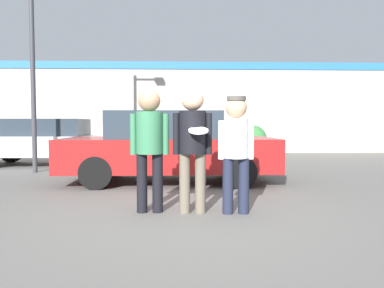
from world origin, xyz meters
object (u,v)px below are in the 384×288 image
at_px(parked_car_near, 168,147).
at_px(parked_car_far, 47,141).
at_px(street_lamp, 39,15).
at_px(person_left, 150,139).
at_px(shrub, 252,140).
at_px(person_middle_with_frisbee, 193,138).
at_px(person_right, 236,144).

relative_size(parked_car_near, parked_car_far, 0.96).
bearing_deg(parked_car_near, street_lamp, 153.14).
height_order(person_left, shrub, person_left).
bearing_deg(shrub, person_left, -109.36).
bearing_deg(shrub, street_lamp, -140.86).
relative_size(person_middle_with_frisbee, street_lamp, 0.27).
xyz_separation_m(person_middle_with_frisbee, parked_car_far, (-4.13, 6.15, -0.34)).
distance_m(person_left, person_right, 1.21).
height_order(street_lamp, shrub, street_lamp).
height_order(person_middle_with_frisbee, street_lamp, street_lamp).
bearing_deg(parked_car_far, person_left, -59.87).
distance_m(person_middle_with_frisbee, parked_car_near, 2.84).
bearing_deg(street_lamp, person_left, -55.06).
height_order(person_middle_with_frisbee, parked_car_near, person_middle_with_frisbee).
bearing_deg(parked_car_near, person_left, -94.08).
bearing_deg(person_right, shrub, 77.41).
bearing_deg(person_left, person_middle_with_frisbee, -6.51).
relative_size(person_middle_with_frisbee, shrub, 1.49).
distance_m(person_left, shrub, 10.18).
bearing_deg(person_left, person_right, -5.78).
relative_size(person_left, street_lamp, 0.26).
distance_m(street_lamp, shrub, 8.93).
xyz_separation_m(parked_car_far, street_lamp, (0.48, -1.72, 3.23)).
distance_m(parked_car_near, parked_car_far, 5.02).
relative_size(parked_car_near, shrub, 3.79).
bearing_deg(person_middle_with_frisbee, parked_car_far, 123.89).
bearing_deg(parked_car_far, person_middle_with_frisbee, -56.11).
bearing_deg(person_middle_with_frisbee, shrub, 74.00).
distance_m(person_middle_with_frisbee, street_lamp, 6.43).
bearing_deg(parked_car_far, street_lamp, -74.38).
relative_size(person_right, shrub, 1.39).
xyz_separation_m(street_lamp, shrub, (6.42, 5.22, -3.36)).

